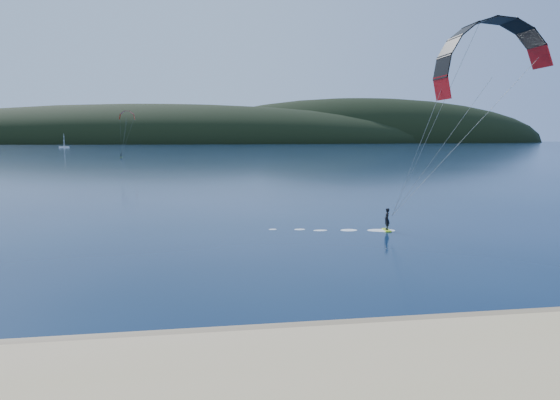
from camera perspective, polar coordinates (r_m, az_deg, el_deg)
The scene contains 6 objects.
ground at distance 17.15m, azimuth -2.83°, elevation -21.34°, with size 1800.00×1800.00×0.00m, color #061831.
wet_sand at distance 21.17m, azimuth -4.17°, elevation -15.44°, with size 220.00×2.50×0.10m.
headland at distance 760.32m, azimuth -8.80°, elevation 6.47°, with size 1200.00×310.00×140.00m.
kitesurfer_near at distance 41.17m, azimuth 22.65°, elevation 12.36°, with size 20.69×9.55×16.04m.
kitesurfer_far at distance 212.38m, azimuth -17.11°, elevation 8.84°, with size 7.25×6.24×17.47m.
sailboat at distance 430.95m, azimuth -23.47°, elevation 5.61°, with size 7.98×5.03×11.17m.
Camera 1 is at (-1.55, -14.99, 8.18)m, focal length 31.95 mm.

